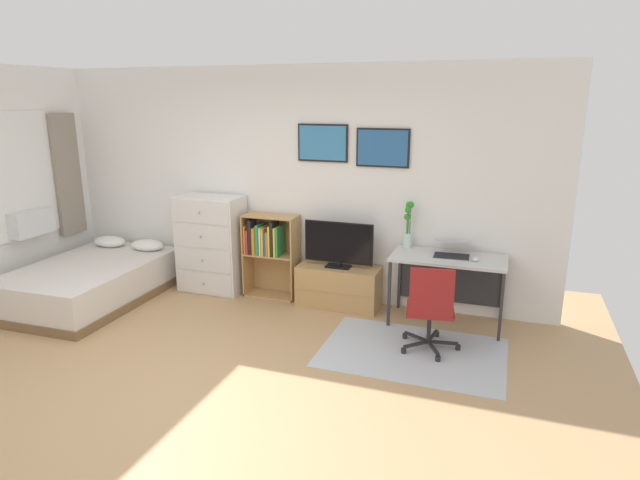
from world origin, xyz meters
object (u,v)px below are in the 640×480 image
object	(u,v)px
desk	(449,267)
office_chair	(430,307)
tv_stand	(339,286)
computer_mouse	(476,259)
laptop	(452,249)
bamboo_vase	(408,225)
dresser	(211,244)
television	(339,245)
bed	(92,281)
bookshelf	(269,248)

from	to	relation	value
desk	office_chair	distance (m)	0.83
tv_stand	computer_mouse	bearing A→B (deg)	-6.08
laptop	office_chair	bearing A→B (deg)	-99.08
office_chair	bamboo_vase	distance (m)	1.17
office_chair	laptop	size ratio (longest dim) A/B	2.02
dresser	laptop	xyz separation A→B (m)	(2.89, -0.01, 0.21)
laptop	dresser	bearing A→B (deg)	176.95
television	computer_mouse	distance (m)	1.50
bed	dresser	world-z (taller)	dresser
office_chair	computer_mouse	xyz separation A→B (m)	(0.34, 0.68, 0.30)
computer_mouse	bamboo_vase	bearing A→B (deg)	159.79
bookshelf	bamboo_vase	world-z (taller)	bamboo_vase
bed	tv_stand	size ratio (longest dim) A/B	2.16
dresser	tv_stand	world-z (taller)	dresser
dresser	computer_mouse	xyz separation A→B (m)	(3.14, -0.14, 0.16)
television	laptop	world-z (taller)	television
dresser	office_chair	world-z (taller)	dresser
dresser	laptop	size ratio (longest dim) A/B	2.79
desk	bamboo_vase	distance (m)	0.63
tv_stand	computer_mouse	size ratio (longest dim) A/B	9.02
bed	tv_stand	world-z (taller)	bed
bed	desk	world-z (taller)	desk
computer_mouse	bamboo_vase	size ratio (longest dim) A/B	0.20
tv_stand	bamboo_vase	bearing A→B (deg)	8.71
bookshelf	laptop	bearing A→B (deg)	-1.94
dresser	tv_stand	distance (m)	1.68
television	office_chair	xyz separation A→B (m)	(1.16, -0.81, -0.28)
bookshelf	bed	bearing A→B (deg)	-156.48
bed	desk	xyz separation A→B (m)	(4.05, 0.77, 0.37)
bed	bookshelf	world-z (taller)	bookshelf
tv_stand	office_chair	world-z (taller)	office_chair
office_chair	bamboo_vase	bearing A→B (deg)	104.28
bookshelf	laptop	size ratio (longest dim) A/B	2.34
dresser	bookshelf	xyz separation A→B (m)	(0.74, 0.06, 0.00)
bed	computer_mouse	distance (m)	4.40
laptop	bamboo_vase	xyz separation A→B (m)	(-0.50, 0.14, 0.19)
desk	office_chair	xyz separation A→B (m)	(-0.06, -0.82, -0.15)
dresser	tv_stand	bearing A→B (deg)	0.53
dresser	tv_stand	xyz separation A→B (m)	(1.64, 0.02, -0.36)
office_chair	computer_mouse	size ratio (longest dim) A/B	8.27
tv_stand	computer_mouse	distance (m)	1.59
laptop	bamboo_vase	size ratio (longest dim) A/B	0.83
bed	desk	distance (m)	4.14
bed	tv_stand	bearing A→B (deg)	13.95
dresser	computer_mouse	bearing A→B (deg)	-2.63
desk	computer_mouse	size ratio (longest dim) A/B	11.26
bed	television	bearing A→B (deg)	13.53
television	bamboo_vase	bearing A→B (deg)	10.37
bed	computer_mouse	size ratio (longest dim) A/B	19.49
tv_stand	dresser	bearing A→B (deg)	-179.47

